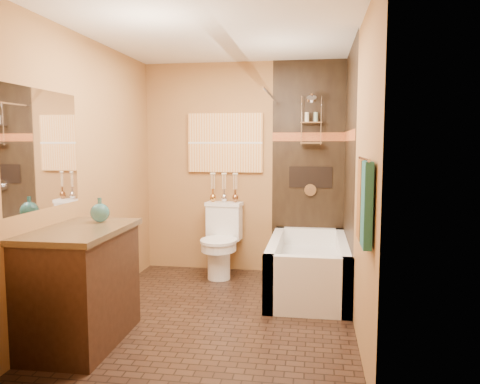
% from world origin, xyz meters
% --- Properties ---
extents(floor, '(3.00, 3.00, 0.00)m').
position_xyz_m(floor, '(0.00, 0.00, 0.00)').
color(floor, black).
rests_on(floor, ground).
extents(wall_left, '(0.02, 3.00, 2.50)m').
position_xyz_m(wall_left, '(-1.20, 0.00, 1.25)').
color(wall_left, '#A0723E').
rests_on(wall_left, floor).
extents(wall_right, '(0.02, 3.00, 2.50)m').
position_xyz_m(wall_right, '(1.20, 0.00, 1.25)').
color(wall_right, '#A0723E').
rests_on(wall_right, floor).
extents(wall_back, '(2.40, 0.02, 2.50)m').
position_xyz_m(wall_back, '(0.00, 1.50, 1.25)').
color(wall_back, '#A0723E').
rests_on(wall_back, floor).
extents(wall_front, '(2.40, 0.02, 2.50)m').
position_xyz_m(wall_front, '(0.00, -1.50, 1.25)').
color(wall_front, '#A0723E').
rests_on(wall_front, floor).
extents(ceiling, '(3.00, 3.00, 0.00)m').
position_xyz_m(ceiling, '(0.00, 0.00, 2.50)').
color(ceiling, silver).
rests_on(ceiling, wall_back).
extents(alcove_tile_back, '(0.85, 0.01, 2.50)m').
position_xyz_m(alcove_tile_back, '(0.78, 1.49, 1.25)').
color(alcove_tile_back, black).
rests_on(alcove_tile_back, wall_back).
extents(alcove_tile_right, '(0.01, 1.50, 2.50)m').
position_xyz_m(alcove_tile_right, '(1.19, 0.75, 1.25)').
color(alcove_tile_right, black).
rests_on(alcove_tile_right, wall_right).
extents(mosaic_band_back, '(0.85, 0.01, 0.10)m').
position_xyz_m(mosaic_band_back, '(0.78, 1.48, 1.62)').
color(mosaic_band_back, maroon).
rests_on(mosaic_band_back, alcove_tile_back).
extents(mosaic_band_right, '(0.01, 1.50, 0.10)m').
position_xyz_m(mosaic_band_right, '(1.18, 0.75, 1.62)').
color(mosaic_band_right, maroon).
rests_on(mosaic_band_right, alcove_tile_right).
extents(alcove_niche, '(0.50, 0.01, 0.25)m').
position_xyz_m(alcove_niche, '(0.80, 1.48, 1.15)').
color(alcove_niche, black).
rests_on(alcove_niche, alcove_tile_back).
extents(shower_fixtures, '(0.24, 0.33, 1.16)m').
position_xyz_m(shower_fixtures, '(0.80, 1.38, 1.67)').
color(shower_fixtures, silver).
rests_on(shower_fixtures, floor).
extents(curtain_rod, '(0.03, 1.55, 0.03)m').
position_xyz_m(curtain_rod, '(0.40, 0.75, 2.02)').
color(curtain_rod, silver).
rests_on(curtain_rod, wall_back).
extents(towel_bar, '(0.02, 0.55, 0.02)m').
position_xyz_m(towel_bar, '(1.15, -1.05, 1.45)').
color(towel_bar, silver).
rests_on(towel_bar, wall_right).
extents(towel_teal, '(0.05, 0.22, 0.52)m').
position_xyz_m(towel_teal, '(1.16, -1.18, 1.18)').
color(towel_teal, '#1C5F5D').
rests_on(towel_teal, towel_bar).
extents(towel_rust, '(0.05, 0.22, 0.52)m').
position_xyz_m(towel_rust, '(1.16, -0.92, 1.18)').
color(towel_rust, brown).
rests_on(towel_rust, towel_bar).
extents(sunset_painting, '(0.90, 0.04, 0.70)m').
position_xyz_m(sunset_painting, '(-0.22, 1.48, 1.55)').
color(sunset_painting, orange).
rests_on(sunset_painting, wall_back).
extents(vanity_mirror, '(0.01, 1.00, 0.90)m').
position_xyz_m(vanity_mirror, '(-1.19, -0.78, 1.50)').
color(vanity_mirror, white).
rests_on(vanity_mirror, wall_left).
extents(bathtub, '(0.80, 1.50, 0.55)m').
position_xyz_m(bathtub, '(0.80, 0.75, 0.22)').
color(bathtub, white).
rests_on(bathtub, floor).
extents(toilet, '(0.45, 0.65, 0.85)m').
position_xyz_m(toilet, '(-0.22, 1.20, 0.43)').
color(toilet, white).
rests_on(toilet, floor).
extents(vanity, '(0.64, 1.03, 0.90)m').
position_xyz_m(vanity, '(-0.92, -0.78, 0.45)').
color(vanity, black).
rests_on(vanity, floor).
extents(teal_bottle, '(0.19, 0.19, 0.25)m').
position_xyz_m(teal_bottle, '(-0.87, -0.51, 1.01)').
color(teal_bottle, '#226568').
rests_on(teal_bottle, vanity).
extents(bud_vases, '(0.34, 0.07, 0.34)m').
position_xyz_m(bud_vases, '(-0.22, 1.39, 1.03)').
color(bud_vases, '#BE823B').
rests_on(bud_vases, toilet).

